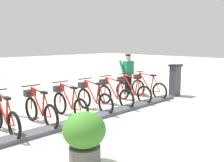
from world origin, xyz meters
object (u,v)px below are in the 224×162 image
at_px(bike_docked_2, 114,94).
at_px(worker_near_rack, 128,72).
at_px(bike_docked_5, 39,109).
at_px(payment_kiosk, 175,80).
at_px(bike_docked_3, 93,98).
at_px(bike_docked_1, 131,90).
at_px(planter_bush, 84,136).
at_px(bike_docked_0, 147,87).
at_px(bike_docked_4, 68,103).
at_px(bike_docked_6, 4,116).

height_order(bike_docked_2, worker_near_rack, worker_near_rack).
bearing_deg(worker_near_rack, bike_docked_5, 102.40).
height_order(payment_kiosk, worker_near_rack, worker_near_rack).
distance_m(bike_docked_3, bike_docked_5, 1.85).
distance_m(bike_docked_1, planter_bush, 4.96).
bearing_deg(bike_docked_1, bike_docked_5, 90.00).
distance_m(bike_docked_0, bike_docked_3, 2.77).
height_order(payment_kiosk, bike_docked_4, payment_kiosk).
relative_size(bike_docked_0, bike_docked_6, 1.00).
distance_m(bike_docked_1, bike_docked_2, 0.92).
xyz_separation_m(bike_docked_1, bike_docked_5, (0.00, 3.70, 0.00)).
distance_m(bike_docked_2, bike_docked_5, 2.77).
height_order(payment_kiosk, bike_docked_6, payment_kiosk).
height_order(bike_docked_0, bike_docked_4, same).
xyz_separation_m(bike_docked_0, worker_near_rack, (1.02, -0.03, 0.48)).
bearing_deg(payment_kiosk, worker_near_rack, 33.39).
bearing_deg(bike_docked_1, bike_docked_3, 90.00).
height_order(bike_docked_4, bike_docked_6, same).
bearing_deg(planter_bush, bike_docked_3, -42.83).
distance_m(bike_docked_0, bike_docked_4, 3.70).
distance_m(bike_docked_5, planter_bush, 2.64).
relative_size(bike_docked_0, bike_docked_2, 1.00).
distance_m(worker_near_rack, planter_bush, 6.34).
height_order(bike_docked_5, bike_docked_6, same).
bearing_deg(bike_docked_5, bike_docked_2, -90.00).
relative_size(bike_docked_1, bike_docked_4, 1.00).
xyz_separation_m(bike_docked_1, planter_bush, (-2.58, 4.24, 0.11)).
bearing_deg(planter_bush, bike_docked_0, -63.48).
relative_size(payment_kiosk, bike_docked_2, 0.74).
bearing_deg(bike_docked_4, payment_kiosk, -96.81).
bearing_deg(bike_docked_1, bike_docked_2, 90.00).
xyz_separation_m(bike_docked_0, bike_docked_1, (0.00, 0.92, 0.00)).
bearing_deg(planter_bush, bike_docked_6, 8.49).
height_order(bike_docked_1, bike_docked_4, same).
xyz_separation_m(bike_docked_6, planter_bush, (-2.58, -0.38, 0.11)).
bearing_deg(bike_docked_2, bike_docked_1, -90.00).
bearing_deg(worker_near_rack, bike_docked_2, 118.53).
distance_m(bike_docked_3, planter_bush, 3.52).
xyz_separation_m(bike_docked_4, bike_docked_5, (0.00, 0.92, 0.00)).
distance_m(bike_docked_2, bike_docked_3, 0.92).
bearing_deg(bike_docked_6, planter_bush, -171.51).
xyz_separation_m(bike_docked_0, planter_bush, (-2.58, 5.17, 0.11)).
relative_size(bike_docked_5, bike_docked_6, 1.00).
distance_m(bike_docked_6, planter_bush, 2.61).
xyz_separation_m(bike_docked_3, bike_docked_6, (0.00, 2.77, 0.00)).
distance_m(payment_kiosk, bike_docked_2, 3.00).
bearing_deg(bike_docked_1, bike_docked_0, -90.00).
bearing_deg(bike_docked_3, worker_near_rack, -69.97).
xyz_separation_m(bike_docked_2, bike_docked_5, (0.00, 2.77, 0.00)).
xyz_separation_m(bike_docked_5, planter_bush, (-2.58, 0.54, 0.11)).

